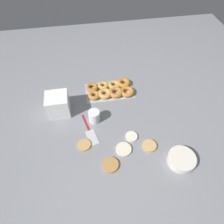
{
  "coord_description": "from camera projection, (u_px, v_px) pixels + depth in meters",
  "views": [
    {
      "loc": [
        0.13,
        0.75,
        1.13
      ],
      "look_at": [
        -0.02,
        -0.13,
        0.04
      ],
      "focal_mm": 32.0,
      "sensor_mm": 36.0,
      "label": 1
    }
  ],
  "objects": [
    {
      "name": "pancake_0",
      "position": [
        84.0,
        145.0,
        1.28
      ],
      "size": [
        0.09,
        0.09,
        0.01
      ],
      "primitive_type": "cylinder",
      "color": "tan",
      "rests_on": "ground_plane"
    },
    {
      "name": "container_stack",
      "position": [
        58.0,
        104.0,
        1.41
      ],
      "size": [
        0.15,
        0.15,
        0.16
      ],
      "color": "white",
      "rests_on": "ground_plane"
    },
    {
      "name": "spatula",
      "position": [
        91.0,
        134.0,
        1.34
      ],
      "size": [
        0.1,
        0.27,
        0.01
      ],
      "rotation": [
        0.0,
        0.0,
        1.81
      ],
      "color": "maroon",
      "rests_on": "ground_plane"
    },
    {
      "name": "ground_plane",
      "position": [
        112.0,
        130.0,
        1.36
      ],
      "size": [
        3.0,
        3.0,
        0.0
      ],
      "primitive_type": "plane",
      "color": "gray"
    },
    {
      "name": "pancake_4",
      "position": [
        110.0,
        165.0,
        1.19
      ],
      "size": [
        0.1,
        0.1,
        0.01
      ],
      "primitive_type": "cylinder",
      "color": "#B27F42",
      "rests_on": "ground_plane"
    },
    {
      "name": "pancake_1",
      "position": [
        124.0,
        149.0,
        1.26
      ],
      "size": [
        0.1,
        0.1,
        0.01
      ],
      "primitive_type": "cylinder",
      "color": "beige",
      "rests_on": "ground_plane"
    },
    {
      "name": "donut_tray",
      "position": [
        111.0,
        89.0,
        1.59
      ],
      "size": [
        0.38,
        0.22,
        0.04
      ],
      "color": "#ADAFB5",
      "rests_on": "ground_plane"
    },
    {
      "name": "pancake_3",
      "position": [
        131.0,
        136.0,
        1.32
      ],
      "size": [
        0.08,
        0.08,
        0.01
      ],
      "primitive_type": "cylinder",
      "color": "silver",
      "rests_on": "ground_plane"
    },
    {
      "name": "batter_bowl",
      "position": [
        181.0,
        159.0,
        1.2
      ],
      "size": [
        0.17,
        0.17,
        0.05
      ],
      "color": "silver",
      "rests_on": "ground_plane"
    },
    {
      "name": "pancake_2",
      "position": [
        149.0,
        146.0,
        1.28
      ],
      "size": [
        0.09,
        0.09,
        0.02
      ],
      "primitive_type": "cylinder",
      "color": "tan",
      "rests_on": "ground_plane"
    },
    {
      "name": "paper_cup",
      "position": [
        94.0,
        116.0,
        1.38
      ],
      "size": [
        0.08,
        0.08,
        0.09
      ],
      "color": "white",
      "rests_on": "ground_plane"
    }
  ]
}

